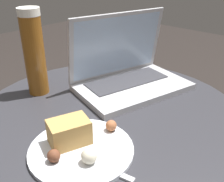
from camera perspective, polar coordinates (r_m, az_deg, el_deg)
table at (r=0.80m, az=-0.54°, el=-12.70°), size 0.73×0.73×0.52m
napkin at (r=0.57m, az=-6.23°, el=-13.52°), size 0.17×0.15×0.00m
laptop at (r=0.84m, az=3.36°, el=4.05°), size 0.38×0.29×0.23m
beer_glass at (r=0.80m, az=-16.60°, el=8.00°), size 0.06×0.06×0.25m
snack_plate at (r=0.58m, az=-7.51°, el=-11.18°), size 0.23×0.23×0.06m
fork at (r=0.55m, az=-4.38°, el=-15.37°), size 0.05×0.16×0.00m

